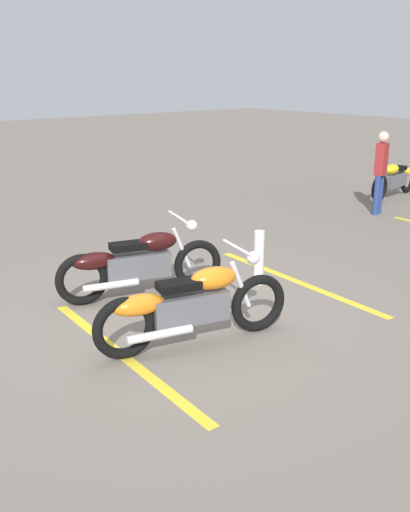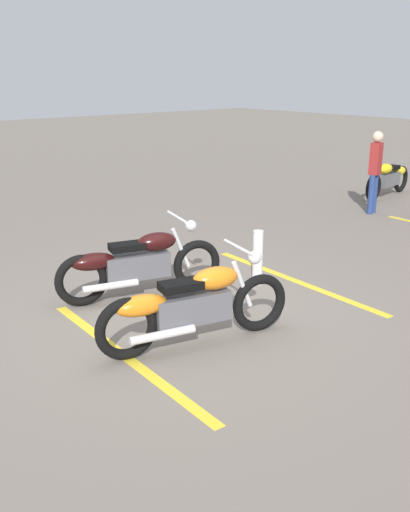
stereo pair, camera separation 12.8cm
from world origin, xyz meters
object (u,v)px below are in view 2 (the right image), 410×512
motorcycle_bright_foreground (192,305)px  motorcycle_dark_foreground (137,263)px  bystander_near_row (375,168)px  motorcycle_row_right (389,178)px  bollard_post (258,257)px

motorcycle_bright_foreground → motorcycle_dark_foreground: size_ratio=1.01×
motorcycle_bright_foreground → bystander_near_row: bystander_near_row is taller
motorcycle_bright_foreground → bystander_near_row: (6.70, 2.28, 0.48)m
motorcycle_dark_foreground → bystander_near_row: (6.35, 0.75, 0.48)m
motorcycle_bright_foreground → motorcycle_dark_foreground: same height
motorcycle_bright_foreground → motorcycle_row_right: 8.99m
motorcycle_row_right → bollard_post: size_ratio=2.80×
bystander_near_row → bollard_post: size_ratio=2.22×
motorcycle_bright_foreground → motorcycle_row_right: motorcycle_bright_foreground is taller
motorcycle_row_right → bystander_near_row: bearing=14.5°
motorcycle_bright_foreground → bollard_post: size_ratio=2.89×
motorcycle_bright_foreground → motorcycle_row_right: size_ratio=1.03×
motorcycle_bright_foreground → bollard_post: bearing=39.4°
bollard_post → bystander_near_row: bearing=16.3°
motorcycle_row_right → bollard_post: (-6.58, -2.14, -0.06)m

